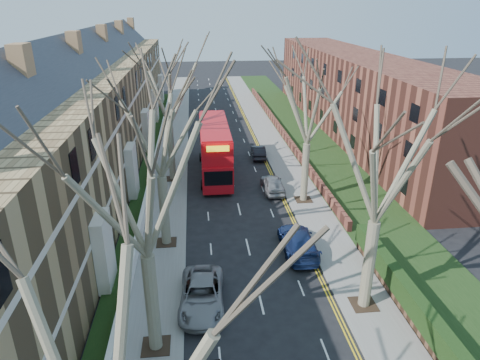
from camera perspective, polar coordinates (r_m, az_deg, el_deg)
name	(u,v)px	position (r m, az deg, el deg)	size (l,w,h in m)	color
pavement_left	(174,145)	(52.25, -8.78, 4.64)	(3.00, 102.00, 0.12)	slate
pavement_right	(272,142)	(53.00, 4.33, 5.10)	(3.00, 102.00, 0.12)	slate
terrace_left	(88,119)	(44.22, -19.60, 7.71)	(9.70, 78.00, 13.60)	olive
flats_right	(355,94)	(58.63, 15.07, 11.06)	(13.97, 54.00, 10.00)	brown
front_wall_left	(155,164)	(44.64, -11.30, 2.10)	(0.30, 78.00, 1.00)	white
grass_verge_right	(308,140)	(53.95, 9.06, 5.30)	(6.00, 102.00, 0.06)	black
tree_left_mid	(139,169)	(18.04, -13.32, 1.49)	(10.50, 10.50, 14.71)	#6F684F
tree_left_far	(157,117)	(27.65, -10.99, 8.28)	(10.15, 10.15, 14.22)	#6F684F
tree_left_dist	(167,80)	(39.32, -9.74, 12.99)	(10.50, 10.50, 14.71)	#6F684F
tree_right_mid	(385,145)	(21.72, 18.78, 4.47)	(10.50, 10.50, 14.71)	#6F684F
tree_right_far	(310,94)	(34.59, 9.31, 11.21)	(10.15, 10.15, 14.22)	#6F684F
double_decker_bus	(215,150)	(42.30, -3.39, 4.02)	(3.07, 12.06, 5.00)	#B80D14
car_left_far	(202,295)	(24.88, -5.09, -14.98)	(2.44, 5.28, 1.47)	gray
car_right_near	(298,241)	(29.77, 7.76, -8.12)	(2.19, 5.38, 1.56)	navy
car_right_mid	(273,184)	(38.75, 4.39, -0.50)	(1.76, 4.39, 1.49)	gray
car_right_far	(258,152)	(47.34, 2.47, 3.78)	(1.42, 4.07, 1.34)	black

